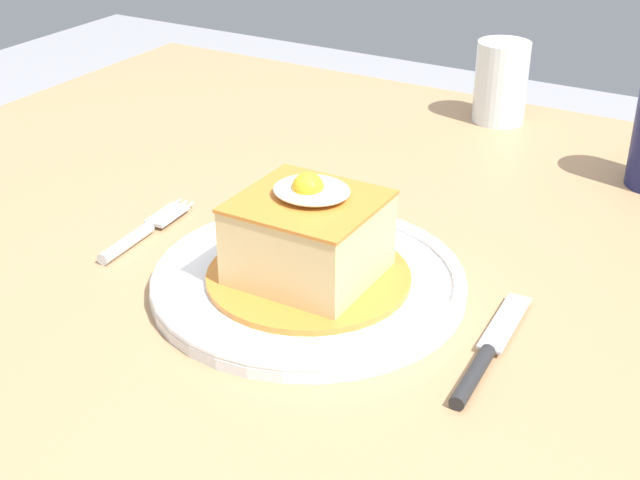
% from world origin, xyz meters
% --- Properties ---
extents(dining_table, '(1.14, 1.07, 0.76)m').
position_xyz_m(dining_table, '(0.00, 0.00, 0.65)').
color(dining_table, '#A87F56').
rests_on(dining_table, ground_plane).
extents(main_plate, '(0.28, 0.28, 0.02)m').
position_xyz_m(main_plate, '(0.04, -0.04, 0.77)').
color(main_plate, white).
rests_on(main_plate, dining_table).
extents(sandwich_meal, '(0.18, 0.18, 0.10)m').
position_xyz_m(sandwich_meal, '(0.04, -0.04, 0.81)').
color(sandwich_meal, orange).
rests_on(sandwich_meal, main_plate).
extents(fork, '(0.03, 0.14, 0.01)m').
position_xyz_m(fork, '(-0.15, -0.05, 0.77)').
color(fork, silver).
rests_on(fork, dining_table).
extents(knife, '(0.02, 0.17, 0.01)m').
position_xyz_m(knife, '(0.22, -0.08, 0.77)').
color(knife, '#262628').
rests_on(knife, dining_table).
extents(drinking_glass, '(0.07, 0.07, 0.10)m').
position_xyz_m(drinking_glass, '(0.04, 0.45, 0.80)').
color(drinking_glass, gold).
rests_on(drinking_glass, dining_table).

